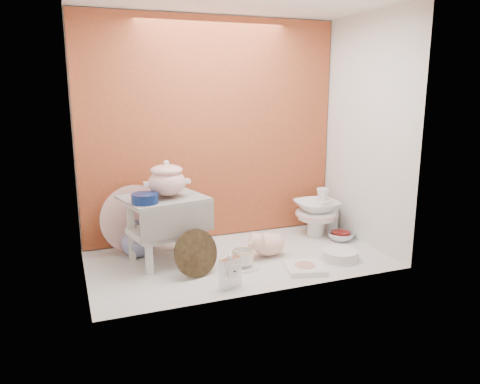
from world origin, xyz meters
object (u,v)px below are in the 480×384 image
object	(u,v)px
mantel_clock	(230,271)
porcelain_tower	(316,212)
blue_white_vase	(138,238)
gold_rim_teacup	(243,258)
step_stool	(164,229)
floral_platter	(135,219)
soup_tureen	(167,179)
dinner_plate_stack	(340,255)
plush_pig	(269,244)
crystal_bowl	(341,236)

from	to	relation	value
mantel_clock	porcelain_tower	bearing A→B (deg)	12.87
blue_white_vase	gold_rim_teacup	world-z (taller)	blue_white_vase
mantel_clock	gold_rim_teacup	bearing A→B (deg)	32.68
step_stool	floral_platter	distance (m)	0.27
gold_rim_teacup	soup_tureen	bearing A→B (deg)	145.05
mantel_clock	dinner_plate_stack	bearing A→B (deg)	-12.18
step_stool	plush_pig	world-z (taller)	step_stool
step_stool	mantel_clock	xyz separation A→B (m)	(0.24, -0.51, -0.11)
dinner_plate_stack	blue_white_vase	bearing A→B (deg)	154.99
mantel_clock	gold_rim_teacup	world-z (taller)	mantel_clock
gold_rim_teacup	dinner_plate_stack	distance (m)	0.62
step_stool	gold_rim_teacup	xyz separation A→B (m)	(0.40, -0.28, -0.14)
floral_platter	gold_rim_teacup	distance (m)	0.76
step_stool	porcelain_tower	bearing A→B (deg)	-7.20
crystal_bowl	porcelain_tower	world-z (taller)	porcelain_tower
soup_tureen	gold_rim_teacup	xyz separation A→B (m)	(0.38, -0.26, -0.45)
blue_white_vase	porcelain_tower	bearing A→B (deg)	-2.52
soup_tureen	dinner_plate_stack	bearing A→B (deg)	-19.69
blue_white_vase	gold_rim_teacup	xyz separation A→B (m)	(0.53, -0.44, -0.05)
step_stool	plush_pig	bearing A→B (deg)	-26.61
soup_tureen	gold_rim_teacup	bearing A→B (deg)	-34.95
floral_platter	mantel_clock	bearing A→B (deg)	-62.85
soup_tureen	plush_pig	bearing A→B (deg)	-12.80
step_stool	blue_white_vase	world-z (taller)	step_stool
mantel_clock	dinner_plate_stack	size ratio (longest dim) A/B	0.81
gold_rim_teacup	dinner_plate_stack	xyz separation A→B (m)	(0.61, -0.09, -0.03)
plush_pig	dinner_plate_stack	world-z (taller)	plush_pig
step_stool	mantel_clock	distance (m)	0.57
mantel_clock	plush_pig	distance (m)	0.52
floral_platter	crystal_bowl	xyz separation A→B (m)	(1.36, -0.29, -0.19)
floral_platter	dinner_plate_stack	size ratio (longest dim) A/B	1.94
mantel_clock	dinner_plate_stack	distance (m)	0.78
plush_pig	dinner_plate_stack	xyz separation A→B (m)	(0.38, -0.22, -0.05)
soup_tureen	gold_rim_teacup	size ratio (longest dim) A/B	2.04
step_stool	mantel_clock	world-z (taller)	step_stool
step_stool	soup_tureen	bearing A→B (deg)	-50.44
mantel_clock	crystal_bowl	xyz separation A→B (m)	(0.98, 0.45, -0.06)
soup_tureen	crystal_bowl	bearing A→B (deg)	-1.87
floral_platter	blue_white_vase	xyz separation A→B (m)	(0.01, -0.07, -0.11)
crystal_bowl	porcelain_tower	distance (m)	0.24
blue_white_vase	plush_pig	size ratio (longest dim) A/B	0.83
step_stool	blue_white_vase	xyz separation A→B (m)	(-0.14, 0.16, -0.09)
soup_tureen	floral_platter	size ratio (longest dim) A/B	0.60
step_stool	plush_pig	distance (m)	0.65
plush_pig	dinner_plate_stack	size ratio (longest dim) A/B	1.20
porcelain_tower	mantel_clock	bearing A→B (deg)	-144.91
floral_platter	mantel_clock	size ratio (longest dim) A/B	2.39
floral_platter	dinner_plate_stack	distance (m)	1.31
dinner_plate_stack	step_stool	bearing A→B (deg)	159.84
plush_pig	crystal_bowl	distance (m)	0.60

